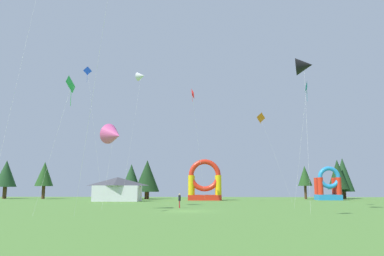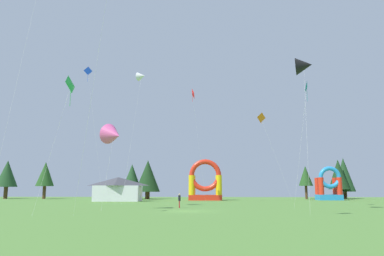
{
  "view_description": "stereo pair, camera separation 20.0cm",
  "coord_description": "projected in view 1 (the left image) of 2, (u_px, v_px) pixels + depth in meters",
  "views": [
    {
      "loc": [
        2.25,
        -38.48,
        2.31
      ],
      "look_at": [
        0.0,
        10.34,
        10.13
      ],
      "focal_mm": 35.1,
      "sensor_mm": 36.0,
      "label": 1
    },
    {
      "loc": [
        2.45,
        -38.47,
        2.31
      ],
      "look_at": [
        0.0,
        10.34,
        10.13
      ],
      "focal_mm": 35.1,
      "sensor_mm": 36.0,
      "label": 2
    }
  ],
  "objects": [
    {
      "name": "tree_row_2",
      "position": [
        131.0,
        176.0,
        79.91
      ],
      "size": [
        3.65,
        3.65,
        7.35
      ],
      "color": "#4C331E",
      "rests_on": "ground_plane"
    },
    {
      "name": "kite_black_delta",
      "position": [
        304.0,
        66.0,
        40.23
      ],
      "size": [
        2.47,
        6.11,
        16.25
      ],
      "color": "black",
      "rests_on": "ground_plane"
    },
    {
      "name": "tree_row_4",
      "position": [
        305.0,
        176.0,
        78.92
      ],
      "size": [
        2.9,
        2.9,
        6.94
      ],
      "color": "#4C331E",
      "rests_on": "ground_plane"
    },
    {
      "name": "kite_blue_diamond",
      "position": [
        88.0,
        72.0,
        68.25
      ],
      "size": [
        4.76,
        2.32,
        23.88
      ],
      "color": "blue",
      "rests_on": "ground_plane"
    },
    {
      "name": "tree_row_3",
      "position": [
        147.0,
        176.0,
        79.01
      ],
      "size": [
        5.21,
        5.21,
        8.12
      ],
      "color": "#4C331E",
      "rests_on": "ground_plane"
    },
    {
      "name": "tree_row_1",
      "position": [
        44.0,
        174.0,
        80.84
      ],
      "size": [
        3.83,
        3.83,
        7.89
      ],
      "color": "#4C331E",
      "rests_on": "ground_plane"
    },
    {
      "name": "festival_tent",
      "position": [
        118.0,
        189.0,
        66.06
      ],
      "size": [
        7.93,
        4.33,
        4.19
      ],
      "color": "silver",
      "rests_on": "ground_plane"
    },
    {
      "name": "kite_teal_diamond",
      "position": [
        307.0,
        88.0,
        47.58
      ],
      "size": [
        2.97,
        2.17,
        15.48
      ],
      "color": "#0C7F7A",
      "rests_on": "ground_plane"
    },
    {
      "name": "tree_row_5",
      "position": [
        338.0,
        175.0,
        79.84
      ],
      "size": [
        4.29,
        4.29,
        8.31
      ],
      "color": "#4C331E",
      "rests_on": "ground_plane"
    },
    {
      "name": "kite_red_diamond",
      "position": [
        192.0,
        95.0,
        62.98
      ],
      "size": [
        2.56,
        3.87,
        18.47
      ],
      "color": "red",
      "rests_on": "ground_plane"
    },
    {
      "name": "inflatable_red_slide",
      "position": [
        328.0,
        188.0,
        71.83
      ],
      "size": [
        4.41,
        3.53,
        6.39
      ],
      "color": "#268CD8",
      "rests_on": "ground_plane"
    },
    {
      "name": "person_near_camera",
      "position": [
        180.0,
        199.0,
        43.93
      ],
      "size": [
        0.32,
        0.32,
        1.66
      ],
      "rotation": [
        0.0,
        0.0,
        4.85
      ],
      "color": "#B21E26",
      "rests_on": "ground_plane"
    },
    {
      "name": "tree_row_6",
      "position": [
        343.0,
        175.0,
        81.63
      ],
      "size": [
        4.47,
        4.47,
        8.82
      ],
      "color": "#4C331E",
      "rests_on": "ground_plane"
    },
    {
      "name": "kite_white_delta",
      "position": [
        141.0,
        76.0,
        62.28
      ],
      "size": [
        2.59,
        5.25,
        21.41
      ],
      "color": "white",
      "rests_on": "ground_plane"
    },
    {
      "name": "kite_green_diamond",
      "position": [
        72.0,
        85.0,
        34.4
      ],
      "size": [
        2.52,
        2.25,
        12.33
      ],
      "color": "green",
      "rests_on": "ground_plane"
    },
    {
      "name": "ground_plane",
      "position": [
        187.0,
        211.0,
        37.69
      ],
      "size": [
        120.0,
        120.0,
        0.0
      ],
      "primitive_type": "plane",
      "color": "#548438"
    },
    {
      "name": "kite_pink_delta",
      "position": [
        114.0,
        135.0,
        40.84
      ],
      "size": [
        3.31,
        3.28,
        9.34
      ],
      "color": "#EA599E",
      "rests_on": "ground_plane"
    },
    {
      "name": "kite_orange_diamond",
      "position": [
        260.0,
        118.0,
        65.83
      ],
      "size": [
        5.42,
        1.86,
        15.09
      ],
      "color": "orange",
      "rests_on": "ground_plane"
    },
    {
      "name": "tree_row_0",
      "position": [
        6.0,
        174.0,
        82.09
      ],
      "size": [
        4.59,
        4.59,
        8.31
      ],
      "color": "#4C331E",
      "rests_on": "ground_plane"
    },
    {
      "name": "inflatable_blue_arch",
      "position": [
        205.0,
        185.0,
        71.2
      ],
      "size": [
        6.26,
        4.17,
        7.69
      ],
      "color": "red",
      "rests_on": "ground_plane"
    }
  ]
}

